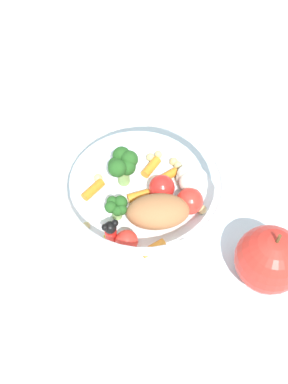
# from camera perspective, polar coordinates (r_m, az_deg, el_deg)

# --- Properties ---
(ground_plane) EXTENTS (2.40, 2.40, 0.00)m
(ground_plane) POSITION_cam_1_polar(r_m,az_deg,el_deg) (0.59, 1.53, -2.27)
(ground_plane) COLOR silver
(food_container) EXTENTS (0.20, 0.20, 0.06)m
(food_container) POSITION_cam_1_polar(r_m,az_deg,el_deg) (0.57, 0.55, -0.26)
(food_container) COLOR white
(food_container) RESTS_ON ground_plane
(loose_apple) EXTENTS (0.08, 0.08, 0.09)m
(loose_apple) POSITION_cam_1_polar(r_m,az_deg,el_deg) (0.53, 15.15, -8.01)
(loose_apple) COLOR red
(loose_apple) RESTS_ON ground_plane
(folded_napkin) EXTENTS (0.15, 0.16, 0.01)m
(folded_napkin) POSITION_cam_1_polar(r_m,az_deg,el_deg) (0.69, -14.18, 6.88)
(folded_napkin) COLOR white
(folded_napkin) RESTS_ON ground_plane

